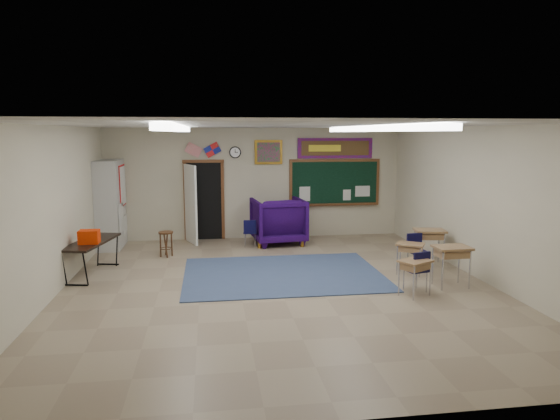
{
  "coord_description": "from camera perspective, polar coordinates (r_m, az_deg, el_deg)",
  "views": [
    {
      "loc": [
        -1.25,
        -8.98,
        2.86
      ],
      "look_at": [
        0.24,
        1.5,
        1.22
      ],
      "focal_mm": 32.0,
      "sensor_mm": 36.0,
      "label": 1
    }
  ],
  "objects": [
    {
      "name": "bulletin_board",
      "position": [
        13.89,
        6.33,
        7.04
      ],
      "size": [
        2.1,
        0.05,
        0.55
      ],
      "color": "#A90E1A",
      "rests_on": "back_wall"
    },
    {
      "name": "left_wall",
      "position": [
        9.49,
        -24.85,
        -0.28
      ],
      "size": [
        0.04,
        9.0,
        3.0
      ],
      "primitive_type": "cube",
      "color": "#BEB59A",
      "rests_on": "floor"
    },
    {
      "name": "student_desk_front_left",
      "position": [
        10.57,
        14.62,
        -5.21
      ],
      "size": [
        0.67,
        0.62,
        0.64
      ],
      "rotation": [
        0.0,
        0.0,
        -0.56
      ],
      "color": "#977346",
      "rests_on": "floor"
    },
    {
      "name": "folding_table",
      "position": [
        10.84,
        -20.68,
        -4.98
      ],
      "size": [
        0.91,
        1.79,
        0.97
      ],
      "rotation": [
        0.0,
        0.0,
        -0.21
      ],
      "color": "black",
      "rests_on": "floor"
    },
    {
      "name": "floor",
      "position": [
        9.51,
        -0.17,
        -8.73
      ],
      "size": [
        9.0,
        9.0,
        0.0
      ],
      "primitive_type": "plane",
      "color": "gray",
      "rests_on": "ground"
    },
    {
      "name": "back_wall",
      "position": [
        13.61,
        -2.79,
        3.04
      ],
      "size": [
        8.0,
        0.04,
        3.0
      ],
      "primitive_type": "cube",
      "color": "#BEB59A",
      "rests_on": "floor"
    },
    {
      "name": "student_desk_front_right",
      "position": [
        11.43,
        16.68,
        -3.85
      ],
      "size": [
        0.72,
        0.59,
        0.78
      ],
      "rotation": [
        0.0,
        0.0,
        -0.18
      ],
      "color": "#977346",
      "rests_on": "floor"
    },
    {
      "name": "student_desk_back_left",
      "position": [
        9.21,
        15.15,
        -7.28
      ],
      "size": [
        0.67,
        0.62,
        0.65
      ],
      "rotation": [
        0.0,
        0.0,
        0.5
      ],
      "color": "#977346",
      "rests_on": "floor"
    },
    {
      "name": "wall_flags",
      "position": [
        13.43,
        -8.81,
        7.06
      ],
      "size": [
        1.16,
        0.06,
        0.7
      ],
      "primitive_type": null,
      "color": "red",
      "rests_on": "back_wall"
    },
    {
      "name": "front_wall",
      "position": [
        4.85,
        7.26,
        -7.62
      ],
      "size": [
        8.0,
        0.04,
        3.0
      ],
      "primitive_type": "cube",
      "color": "#BEB59A",
      "rests_on": "floor"
    },
    {
      "name": "wooden_stool",
      "position": [
        11.95,
        -12.89,
        -3.78
      ],
      "size": [
        0.34,
        0.34,
        0.59
      ],
      "color": "#492B16",
      "rests_on": "floor"
    },
    {
      "name": "wall_clock",
      "position": [
        13.48,
        -5.15,
        6.58
      ],
      "size": [
        0.32,
        0.05,
        0.32
      ],
      "color": "black",
      "rests_on": "back_wall"
    },
    {
      "name": "right_wall",
      "position": [
        10.49,
        22.01,
        0.69
      ],
      "size": [
        0.04,
        9.0,
        3.0
      ],
      "primitive_type": "cube",
      "color": "#BEB59A",
      "rests_on": "floor"
    },
    {
      "name": "student_desk_back_right",
      "position": [
        9.92,
        18.98,
        -5.88
      ],
      "size": [
        0.66,
        0.5,
        0.78
      ],
      "rotation": [
        0.0,
        0.0,
        0.03
      ],
      "color": "#977346",
      "rests_on": "floor"
    },
    {
      "name": "student_chair_desk_b",
      "position": [
        10.88,
        15.45,
        -4.71
      ],
      "size": [
        0.41,
        0.41,
        0.76
      ],
      "primitive_type": null,
      "rotation": [
        0.0,
        0.0,
        0.08
      ],
      "color": "black",
      "rests_on": "floor"
    },
    {
      "name": "wingback_armchair",
      "position": [
        13.01,
        -0.2,
        -1.23
      ],
      "size": [
        1.41,
        1.45,
        1.2
      ],
      "primitive_type": "imported",
      "rotation": [
        0.0,
        0.0,
        3.25
      ],
      "color": "#1C053A",
      "rests_on": "floor"
    },
    {
      "name": "ceiling",
      "position": [
        9.07,
        -0.18,
        9.66
      ],
      "size": [
        8.0,
        9.0,
        0.04
      ],
      "primitive_type": "cube",
      "color": "silver",
      "rests_on": "back_wall"
    },
    {
      "name": "fluorescent_strips",
      "position": [
        9.07,
        -0.18,
        9.28
      ],
      "size": [
        3.86,
        6.0,
        0.1
      ],
      "primitive_type": null,
      "color": "white",
      "rests_on": "ceiling"
    },
    {
      "name": "chalkboard",
      "position": [
        13.95,
        6.27,
        2.99
      ],
      "size": [
        2.55,
        0.14,
        1.3
      ],
      "color": "brown",
      "rests_on": "back_wall"
    },
    {
      "name": "area_rug",
      "position": [
        10.29,
        0.32,
        -7.3
      ],
      "size": [
        4.0,
        3.0,
        0.02
      ],
      "primitive_type": "cube",
      "color": "#324160",
      "rests_on": "floor"
    },
    {
      "name": "student_chair_reading",
      "position": [
        12.72,
        -3.42,
        -2.61
      ],
      "size": [
        0.39,
        0.39,
        0.7
      ],
      "primitive_type": null,
      "rotation": [
        0.0,
        0.0,
        3.02
      ],
      "color": "black",
      "rests_on": "floor"
    },
    {
      "name": "storage_cabinet",
      "position": [
        13.18,
        -18.79,
        0.63
      ],
      "size": [
        0.59,
        1.25,
        2.2
      ],
      "color": "#A4A39F",
      "rests_on": "floor"
    },
    {
      "name": "doorway",
      "position": [
        13.46,
        -9.1,
        0.98
      ],
      "size": [
        1.1,
        0.89,
        2.16
      ],
      "color": "black",
      "rests_on": "back_wall"
    },
    {
      "name": "student_chair_desk_a",
      "position": [
        9.46,
        15.24,
        -6.71
      ],
      "size": [
        0.46,
        0.46,
        0.77
      ],
      "primitive_type": null,
      "rotation": [
        0.0,
        0.0,
        3.39
      ],
      "color": "black",
      "rests_on": "floor"
    },
    {
      "name": "framed_art_print",
      "position": [
        13.55,
        -1.32,
        6.63
      ],
      "size": [
        0.75,
        0.05,
        0.65
      ],
      "color": "olive",
      "rests_on": "back_wall"
    }
  ]
}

